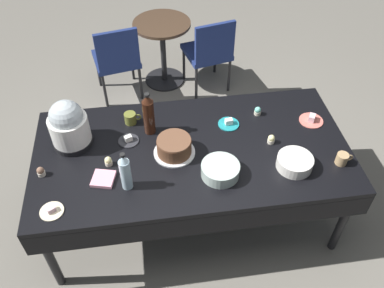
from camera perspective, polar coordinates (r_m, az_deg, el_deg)
ground at (r=3.41m, az=-0.00°, el=-9.53°), size 9.00×9.00×0.00m
potluck_table at (r=2.88m, az=-0.00°, el=-1.57°), size 2.20×1.10×0.75m
frosted_layer_cake at (r=2.76m, az=-2.52°, el=-0.40°), size 0.29×0.29×0.13m
slow_cooker at (r=2.88m, az=-16.94°, el=2.53°), size 0.28×0.28×0.36m
glass_salad_bowl at (r=2.65m, az=3.99°, el=-3.66°), size 0.25×0.25×0.09m
ceramic_snack_bowl at (r=2.77m, az=14.22°, el=-2.53°), size 0.24×0.24×0.08m
dessert_plate_coral at (r=3.16m, az=16.41°, el=3.30°), size 0.18×0.18×0.06m
dessert_plate_teal at (r=3.02m, az=5.17°, el=2.92°), size 0.16×0.16×0.05m
dessert_plate_cream at (r=2.63m, az=-19.11°, el=-8.85°), size 0.15×0.15×0.04m
dessert_plate_charcoal at (r=2.91m, az=-8.90°, el=0.56°), size 0.15×0.15×0.05m
cupcake_cocoa at (r=2.77m, az=-11.66°, el=-2.39°), size 0.05×0.05×0.07m
cupcake_lemon at (r=2.91m, az=11.07°, el=0.66°), size 0.05×0.05×0.07m
cupcake_vanilla at (r=2.83m, az=-20.47°, el=-3.66°), size 0.05×0.05×0.07m
cupcake_berry at (r=3.12m, az=9.20°, el=4.59°), size 0.05×0.05×0.07m
soda_bottle_water at (r=2.54m, az=-9.34°, el=-3.89°), size 0.07×0.07×0.30m
soda_bottle_cola at (r=2.87m, az=-6.11°, el=4.13°), size 0.08×0.08×0.34m
coffee_mug_navy at (r=3.18m, az=-18.54°, el=3.72°), size 0.11×0.07×0.09m
coffee_mug_olive at (r=3.04m, az=-8.61°, el=3.61°), size 0.13×0.09×0.08m
coffee_mug_tan at (r=2.89m, az=20.35°, el=-1.96°), size 0.12×0.08×0.08m
paper_napkin_stack at (r=2.70m, az=-12.34°, el=-4.80°), size 0.17×0.17×0.02m
maroon_chair_left at (r=4.27m, az=-10.49°, el=11.87°), size 0.52×0.52×0.85m
maroon_chair_right at (r=4.32m, az=2.48°, el=13.03°), size 0.53×0.53×0.85m
round_cafe_table at (r=4.45m, az=-4.14°, el=14.14°), size 0.60×0.60×0.72m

